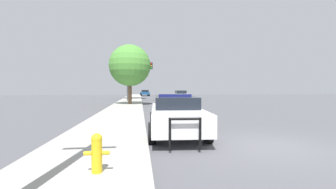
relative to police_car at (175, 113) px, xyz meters
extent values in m
plane|color=#4F4F54|center=(2.46, -2.33, -0.77)|extent=(110.00, 110.00, 0.00)
cube|color=#A3A099|center=(-2.64, -2.33, -0.71)|extent=(3.00, 110.00, 0.13)
cube|color=white|center=(0.00, -0.05, -0.10)|extent=(2.15, 5.32, 0.66)
cube|color=black|center=(0.01, 0.21, 0.44)|extent=(1.74, 2.80, 0.43)
cylinder|color=black|center=(0.78, -1.72, -0.43)|extent=(0.28, 0.70, 0.68)
cylinder|color=black|center=(-1.00, -1.61, -0.43)|extent=(0.28, 0.70, 0.68)
cylinder|color=black|center=(0.99, 1.50, -0.43)|extent=(0.28, 0.70, 0.68)
cylinder|color=black|center=(-0.79, 1.62, -0.43)|extent=(0.28, 0.70, 0.68)
cylinder|color=black|center=(0.23, -2.80, -0.19)|extent=(0.07, 0.07, 0.78)
cylinder|color=black|center=(-0.59, -2.74, -0.19)|extent=(0.07, 0.07, 0.78)
cylinder|color=black|center=(-0.18, -2.77, 0.16)|extent=(0.87, 0.13, 0.07)
cube|color=navy|center=(0.01, 0.21, 0.70)|extent=(1.32, 0.28, 0.09)
cube|color=navy|center=(0.91, -0.11, -0.07)|extent=(0.25, 3.74, 0.19)
cylinder|color=gold|center=(-2.21, -4.23, -0.33)|extent=(0.20, 0.20, 0.63)
sphere|color=gold|center=(-2.21, -4.23, 0.01)|extent=(0.21, 0.21, 0.21)
cylinder|color=gold|center=(-2.38, -4.23, -0.26)|extent=(0.14, 0.08, 0.08)
cylinder|color=gold|center=(-2.04, -4.23, -0.26)|extent=(0.14, 0.08, 0.08)
cylinder|color=#424247|center=(-2.99, 20.87, 1.94)|extent=(0.16, 0.16, 5.17)
cylinder|color=#424247|center=(-1.43, 20.87, 4.37)|extent=(3.12, 0.11, 0.11)
cube|color=black|center=(0.13, 20.87, 3.92)|extent=(0.30, 0.24, 0.90)
sphere|color=red|center=(0.13, 20.74, 4.22)|extent=(0.20, 0.20, 0.20)
sphere|color=orange|center=(0.13, 20.74, 3.92)|extent=(0.20, 0.20, 0.20)
sphere|color=green|center=(0.13, 20.74, 3.62)|extent=(0.20, 0.20, 0.20)
cube|color=silver|center=(5.05, 26.38, -0.15)|extent=(1.84, 4.68, 0.55)
cube|color=black|center=(5.06, 26.61, 0.38)|extent=(1.56, 2.44, 0.50)
cylinder|color=black|center=(5.89, 24.92, -0.42)|extent=(0.25, 0.71, 0.70)
cylinder|color=black|center=(4.17, 24.95, -0.42)|extent=(0.25, 0.71, 0.70)
cylinder|color=black|center=(5.94, 27.80, -0.42)|extent=(0.25, 0.71, 0.70)
cylinder|color=black|center=(4.22, 27.83, -0.42)|extent=(0.25, 0.71, 0.70)
cube|color=navy|center=(-0.28, 43.39, -0.15)|extent=(2.07, 4.55, 0.53)
cube|color=black|center=(-0.26, 43.17, 0.36)|extent=(1.68, 2.41, 0.47)
cylinder|color=black|center=(-1.24, 44.70, -0.41)|extent=(0.29, 0.73, 0.72)
cylinder|color=black|center=(0.49, 44.82, -0.41)|extent=(0.29, 0.73, 0.72)
cylinder|color=black|center=(-1.05, 41.96, -0.41)|extent=(0.29, 0.73, 0.72)
cylinder|color=black|center=(0.68, 42.08, -0.41)|extent=(0.29, 0.73, 0.72)
cylinder|color=brown|center=(-2.87, 27.48, 0.84)|extent=(0.43, 0.43, 2.97)
sphere|color=#387A33|center=(-2.87, 27.48, 3.55)|extent=(4.43, 4.43, 4.43)
cylinder|color=brown|center=(-2.41, 14.82, 0.76)|extent=(0.36, 0.36, 2.81)
sphere|color=#4C8E38|center=(-2.41, 14.82, 3.34)|extent=(4.26, 4.26, 4.26)
camera|label=1|loc=(-1.38, -8.65, 0.99)|focal=24.00mm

